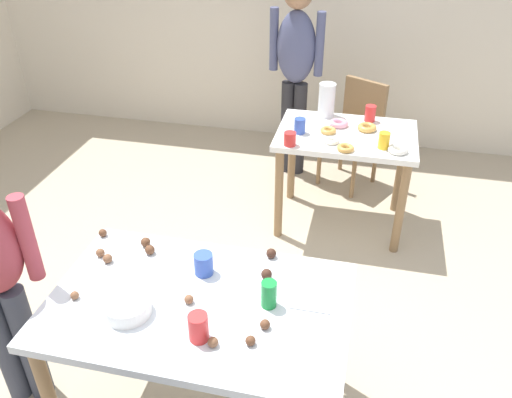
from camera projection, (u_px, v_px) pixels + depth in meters
The scene contains 34 objects.
ground_plane at pixel (221, 389), 2.73m from camera, with size 6.40×6.40×0.00m, color tan.
wall_back at pixel (315, 2), 4.68m from camera, with size 6.40×0.10×2.60m, color beige.
dining_table_near at pixel (200, 318), 2.27m from camera, with size 1.28×0.80×0.75m.
dining_table_far at pixel (345, 149), 3.71m from camera, with size 0.96×0.67×0.75m.
chair_far_table at pixel (356, 127), 4.33m from camera, with size 0.54×0.54×0.87m.
person_adult_far at pixel (296, 63), 4.20m from camera, with size 0.46×0.25×1.62m.
mixing_bowl at pixel (127, 307), 2.14m from camera, with size 0.20×0.20×0.06m, color white.
soda_can at pixel (269, 294), 2.17m from camera, with size 0.07×0.07×0.12m, color #198438.
fork_near at pixel (310, 310), 2.17m from camera, with size 0.17×0.02×0.01m, color silver.
cup_near_0 at pixel (204, 264), 2.35m from camera, with size 0.09×0.09×0.10m, color #3351B2.
cup_near_1 at pixel (198, 327), 2.01m from camera, with size 0.08×0.08×0.12m, color red.
cake_ball_0 at pixel (213, 342), 2.00m from camera, with size 0.04×0.04×0.04m, color brown.
cake_ball_1 at pixel (189, 299), 2.20m from camera, with size 0.04×0.04×0.04m, color brown.
cake_ball_2 at pixel (100, 253), 2.46m from camera, with size 0.04×0.04×0.04m, color brown.
cake_ball_3 at pixel (146, 242), 2.53m from camera, with size 0.05×0.05×0.05m, color brown.
cake_ball_4 at pixel (267, 274), 2.33m from camera, with size 0.05×0.05×0.05m, color #3D2319.
cake_ball_5 at pixel (265, 324), 2.08m from camera, with size 0.04×0.04×0.04m, color brown.
cake_ball_6 at pixel (250, 341), 2.00m from camera, with size 0.04×0.04×0.04m, color brown.
cake_ball_7 at pixel (108, 259), 2.43m from camera, with size 0.04×0.04×0.04m, color brown.
cake_ball_8 at pixel (75, 295), 2.22m from camera, with size 0.04×0.04×0.04m, color brown.
cake_ball_9 at pixel (150, 250), 2.48m from camera, with size 0.05×0.05×0.05m, color brown.
cake_ball_10 at pixel (103, 233), 2.60m from camera, with size 0.04×0.04×0.04m, color brown.
cake_ball_11 at pixel (271, 253), 2.46m from camera, with size 0.05×0.05×0.05m, color #3D2319.
pitcher_far at pixel (327, 100), 3.83m from camera, with size 0.12×0.12×0.25m, color white.
cup_far_0 at pixel (370, 113), 3.78m from camera, with size 0.08×0.08×0.12m, color red.
cup_far_1 at pixel (384, 140), 3.41m from camera, with size 0.07×0.07×0.11m, color yellow.
cup_far_2 at pixel (290, 139), 3.45m from camera, with size 0.08×0.08×0.09m, color red.
cup_far_3 at pixel (300, 126), 3.61m from camera, with size 0.08×0.08×0.11m, color #3351B2.
donut_far_0 at pixel (328, 130), 3.63m from camera, with size 0.11×0.11×0.03m, color gold.
donut_far_1 at pixel (339, 123), 3.73m from camera, with size 0.13×0.13×0.04m, color pink.
donut_far_2 at pixel (367, 127), 3.67m from camera, with size 0.13×0.13×0.04m, color gold.
donut_far_3 at pixel (346, 148), 3.40m from camera, with size 0.11×0.11×0.03m, color gold.
donut_far_4 at pixel (331, 141), 3.50m from camera, with size 0.11×0.11×0.03m, color white.
donut_far_5 at pixel (398, 150), 3.38m from camera, with size 0.13×0.13×0.04m, color white.
Camera 1 is at (0.58, -1.70, 2.30)m, focal length 36.70 mm.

